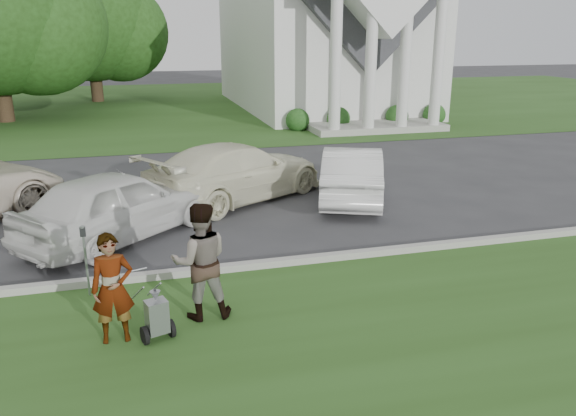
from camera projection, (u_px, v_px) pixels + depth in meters
name	position (u px, v px, depth m)	size (l,w,h in m)	color
ground	(246.00, 282.00, 10.14)	(120.00, 120.00, 0.00)	#333335
grass_strip	(290.00, 376.00, 7.37)	(80.00, 7.00, 0.01)	#2A4B19
church_lawn	(163.00, 105.00, 35.01)	(80.00, 30.00, 0.01)	#2A4B19
curb	(240.00, 267.00, 10.62)	(80.00, 0.18, 0.15)	#9E9E93
church	(321.00, 3.00, 31.90)	(9.19, 19.00, 24.10)	white
tree_back	(90.00, 26.00, 35.35)	(9.61, 7.60, 8.89)	#332316
striping_cart	(157.00, 317.00, 8.13)	(0.63, 0.98, 0.85)	black
person_left	(113.00, 289.00, 7.98)	(0.60, 0.39, 1.64)	#999999
person_right	(201.00, 262.00, 8.64)	(0.91, 0.71, 1.87)	#999999
parking_meter_near	(85.00, 253.00, 9.39)	(0.09, 0.08, 1.26)	gray
car_b	(118.00, 205.00, 12.08)	(1.83, 4.54, 1.55)	white
car_c	(236.00, 172.00, 14.95)	(2.15, 5.30, 1.54)	white
car_d	(352.00, 173.00, 15.01)	(1.51, 4.34, 1.43)	silver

